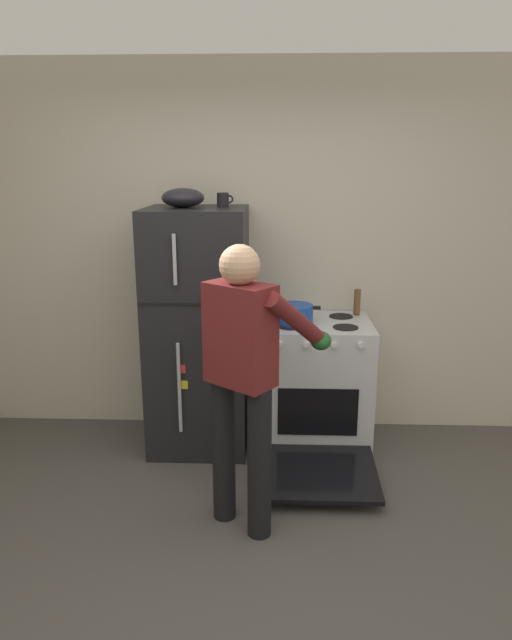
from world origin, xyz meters
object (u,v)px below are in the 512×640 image
at_px(coffee_mug, 223,200).
at_px(stove_range, 315,386).
at_px(refrigerator, 199,330).
at_px(mixing_bowl, 183,198).
at_px(pepper_mill, 357,302).
at_px(red_pot, 294,314).
at_px(person_cook, 246,363).

bearing_deg(coffee_mug, stove_range, -6.01).
relative_size(refrigerator, mixing_bowl, 6.02).
height_order(refrigerator, pepper_mill, refrigerator).
height_order(stove_range, pepper_mill, pepper_mill).
bearing_deg(pepper_mill, red_pot, -151.48).
xyz_separation_m(refrigerator, person_cook, (0.39, -0.98, 0.11)).
bearing_deg(pepper_mill, coffee_mug, -170.99).
distance_m(stove_range, red_pot, 0.56).
relative_size(red_pot, coffee_mug, 3.18).
relative_size(red_pot, pepper_mill, 1.94).
height_order(stove_range, coffee_mug, coffee_mug).
height_order(person_cook, red_pot, person_cook).
bearing_deg(red_pot, person_cook, -106.82).
relative_size(stove_range, coffee_mug, 10.98).
height_order(stove_range, person_cook, person_cook).
bearing_deg(mixing_bowl, refrigerator, -0.21).
height_order(coffee_mug, pepper_mill, coffee_mug).
bearing_deg(person_cook, mixing_bowl, 115.49).
xyz_separation_m(stove_range, pepper_mill, (0.30, 0.22, 0.57)).
bearing_deg(coffee_mug, red_pot, -11.62).
relative_size(refrigerator, red_pot, 4.77).
bearing_deg(refrigerator, pepper_mill, 10.06).
height_order(red_pot, coffee_mug, coffee_mug).
bearing_deg(pepper_mill, mixing_bowl, -170.61).
distance_m(refrigerator, red_pot, 0.69).
xyz_separation_m(stove_range, coffee_mug, (-0.65, 0.07, 1.30)).
height_order(person_cook, pepper_mill, person_cook).
bearing_deg(refrigerator, red_pot, -4.25).
relative_size(person_cook, red_pot, 4.48).
relative_size(stove_range, red_pot, 3.45).
bearing_deg(red_pot, coffee_mug, 168.38).
xyz_separation_m(refrigerator, red_pot, (0.67, -0.05, 0.14)).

